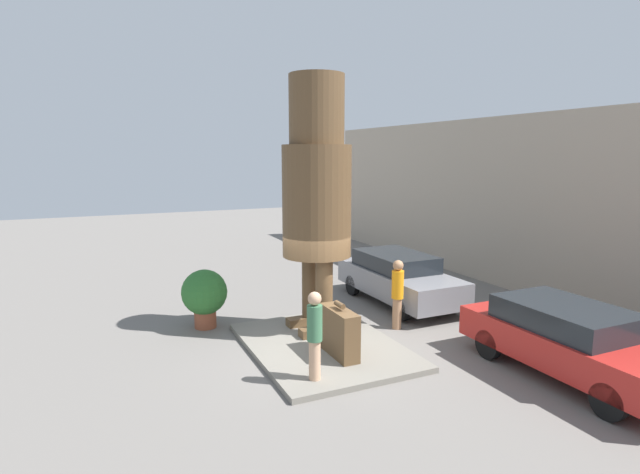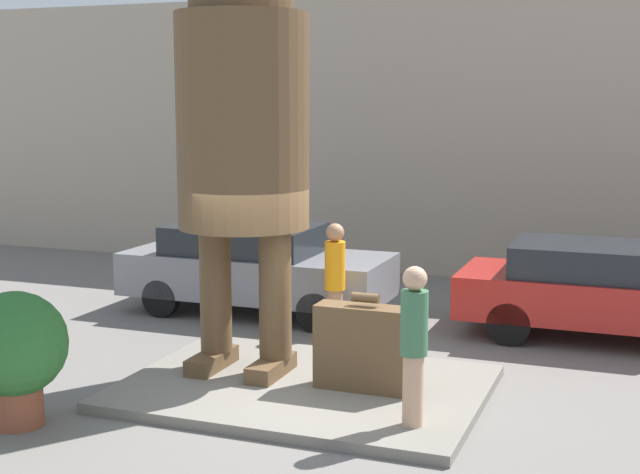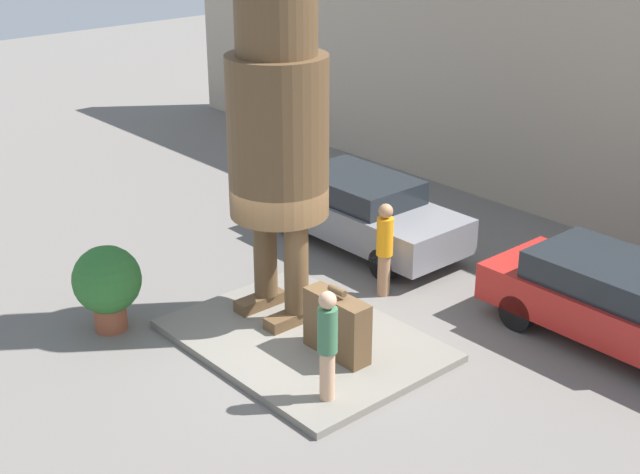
{
  "view_description": "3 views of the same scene",
  "coord_description": "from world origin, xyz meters",
  "px_view_note": "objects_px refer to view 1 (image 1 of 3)",
  "views": [
    {
      "loc": [
        9.96,
        -4.62,
        4.43
      ],
      "look_at": [
        -0.12,
        -0.01,
        2.61
      ],
      "focal_mm": 28.0,
      "sensor_mm": 36.0,
      "label": 1
    },
    {
      "loc": [
        3.95,
        -9.88,
        3.64
      ],
      "look_at": [
        0.27,
        -0.17,
        2.01
      ],
      "focal_mm": 50.0,
      "sensor_mm": 36.0,
      "label": 2
    },
    {
      "loc": [
        10.0,
        -8.4,
        7.46
      ],
      "look_at": [
        0.29,
        0.11,
        2.0
      ],
      "focal_mm": 50.0,
      "sensor_mm": 36.0,
      "label": 3
    }
  ],
  "objects_px": {
    "tourist": "(315,332)",
    "parked_car_grey": "(398,277)",
    "parked_car_red": "(571,339)",
    "planter_pot": "(204,294)",
    "giant_suitcase": "(339,332)",
    "statue_figure": "(317,185)",
    "worker_hivis": "(398,291)"
  },
  "relations": [
    {
      "from": "giant_suitcase",
      "to": "parked_car_grey",
      "type": "relative_size",
      "value": 0.27
    },
    {
      "from": "giant_suitcase",
      "to": "parked_car_red",
      "type": "height_order",
      "value": "parked_car_red"
    },
    {
      "from": "statue_figure",
      "to": "giant_suitcase",
      "type": "height_order",
      "value": "statue_figure"
    },
    {
      "from": "planter_pot",
      "to": "giant_suitcase",
      "type": "bearing_deg",
      "value": 33.26
    },
    {
      "from": "parked_car_red",
      "to": "worker_hivis",
      "type": "xyz_separation_m",
      "value": [
        -3.82,
        -1.61,
        0.2
      ]
    },
    {
      "from": "statue_figure",
      "to": "parked_car_red",
      "type": "xyz_separation_m",
      "value": [
        4.32,
        3.65,
        -2.94
      ]
    },
    {
      "from": "statue_figure",
      "to": "parked_car_grey",
      "type": "bearing_deg",
      "value": 113.04
    },
    {
      "from": "parked_car_red",
      "to": "planter_pot",
      "type": "relative_size",
      "value": 2.99
    },
    {
      "from": "statue_figure",
      "to": "parked_car_red",
      "type": "distance_m",
      "value": 6.38
    },
    {
      "from": "planter_pot",
      "to": "worker_hivis",
      "type": "xyz_separation_m",
      "value": [
        2.16,
        4.47,
        0.1
      ]
    },
    {
      "from": "parked_car_grey",
      "to": "worker_hivis",
      "type": "xyz_separation_m",
      "value": [
        1.92,
        -1.29,
        0.18
      ]
    },
    {
      "from": "giant_suitcase",
      "to": "tourist",
      "type": "distance_m",
      "value": 1.36
    },
    {
      "from": "giant_suitcase",
      "to": "worker_hivis",
      "type": "bearing_deg",
      "value": 117.96
    },
    {
      "from": "planter_pot",
      "to": "statue_figure",
      "type": "bearing_deg",
      "value": 55.8
    },
    {
      "from": "statue_figure",
      "to": "worker_hivis",
      "type": "relative_size",
      "value": 3.41
    },
    {
      "from": "giant_suitcase",
      "to": "planter_pot",
      "type": "bearing_deg",
      "value": -146.74
    },
    {
      "from": "parked_car_grey",
      "to": "planter_pot",
      "type": "distance_m",
      "value": 5.77
    },
    {
      "from": "tourist",
      "to": "planter_pot",
      "type": "distance_m",
      "value": 4.4
    },
    {
      "from": "giant_suitcase",
      "to": "worker_hivis",
      "type": "xyz_separation_m",
      "value": [
        -1.2,
        2.27,
        0.34
      ]
    },
    {
      "from": "statue_figure",
      "to": "planter_pot",
      "type": "xyz_separation_m",
      "value": [
        -1.66,
        -2.44,
        -2.84
      ]
    },
    {
      "from": "statue_figure",
      "to": "planter_pot",
      "type": "distance_m",
      "value": 4.09
    },
    {
      "from": "parked_car_grey",
      "to": "worker_hivis",
      "type": "height_order",
      "value": "worker_hivis"
    },
    {
      "from": "giant_suitcase",
      "to": "planter_pot",
      "type": "distance_m",
      "value": 4.03
    },
    {
      "from": "statue_figure",
      "to": "worker_hivis",
      "type": "xyz_separation_m",
      "value": [
        0.5,
        2.04,
        -2.74
      ]
    },
    {
      "from": "parked_car_grey",
      "to": "parked_car_red",
      "type": "height_order",
      "value": "parked_car_grey"
    },
    {
      "from": "giant_suitcase",
      "to": "parked_car_grey",
      "type": "distance_m",
      "value": 4.73
    },
    {
      "from": "planter_pot",
      "to": "tourist",
      "type": "bearing_deg",
      "value": 16.38
    },
    {
      "from": "giant_suitcase",
      "to": "tourist",
      "type": "bearing_deg",
      "value": -48.48
    },
    {
      "from": "giant_suitcase",
      "to": "planter_pot",
      "type": "relative_size",
      "value": 0.79
    },
    {
      "from": "worker_hivis",
      "to": "planter_pot",
      "type": "bearing_deg",
      "value": -115.77
    },
    {
      "from": "tourist",
      "to": "parked_car_grey",
      "type": "bearing_deg",
      "value": 131.33
    },
    {
      "from": "statue_figure",
      "to": "parked_car_red",
      "type": "bearing_deg",
      "value": 40.18
    }
  ]
}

